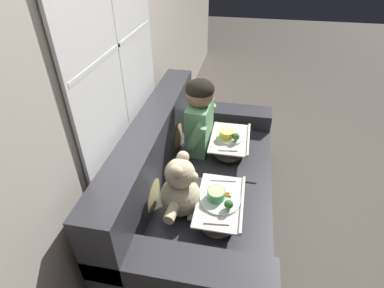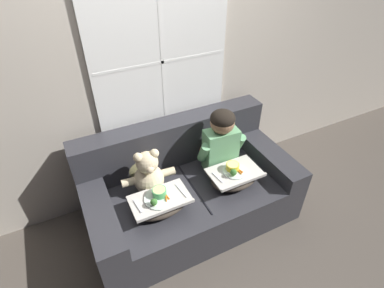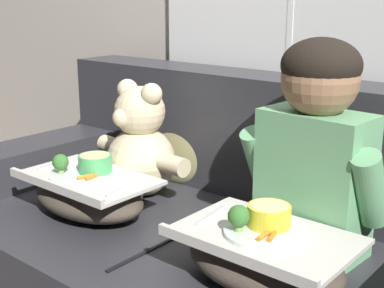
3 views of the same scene
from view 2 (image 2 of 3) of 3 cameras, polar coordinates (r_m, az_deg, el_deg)
ground_plane at (r=3.01m, az=-0.16°, el=-13.38°), size 14.00×14.00×0.00m
wall_back_with_window at (r=2.66m, az=-5.99°, el=14.31°), size 8.00×0.08×2.60m
couch at (r=2.83m, az=-0.80°, el=-8.45°), size 1.84×0.99×0.87m
throw_pillow_behind_child at (r=2.93m, az=3.24°, el=0.62°), size 0.34×0.16×0.35m
throw_pillow_behind_teddy at (r=2.72m, az=-9.79°, el=-3.32°), size 0.34×0.16×0.35m
child_figure at (r=2.68m, az=5.62°, el=1.19°), size 0.44×0.22×0.62m
teddy_bear at (r=2.55m, az=-8.26°, el=-5.88°), size 0.46×0.32×0.43m
lap_tray_child at (r=2.69m, az=8.05°, el=-6.19°), size 0.45×0.31×0.22m
lap_tray_teddy at (r=2.46m, az=-6.04°, el=-11.22°), size 0.47×0.29×0.21m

